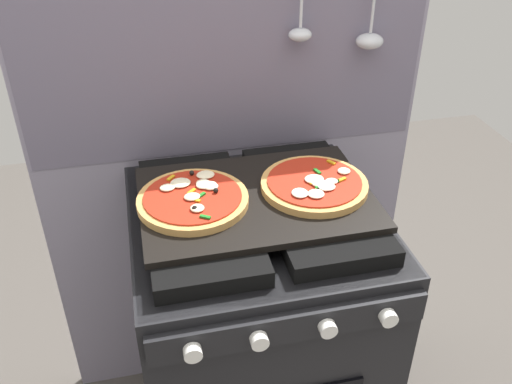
% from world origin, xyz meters
% --- Properties ---
extents(kitchen_backsplash, '(1.10, 0.09, 1.55)m').
position_xyz_m(kitchen_backsplash, '(0.00, 0.33, 0.79)').
color(kitchen_backsplash, gray).
rests_on(kitchen_backsplash, ground_plane).
extents(stove, '(0.60, 0.64, 0.90)m').
position_xyz_m(stove, '(-0.00, -0.00, 0.45)').
color(stove, black).
rests_on(stove, ground_plane).
extents(baking_tray, '(0.54, 0.38, 0.02)m').
position_xyz_m(baking_tray, '(0.00, 0.00, 0.91)').
color(baking_tray, black).
rests_on(baking_tray, stove).
extents(pizza_left, '(0.25, 0.25, 0.03)m').
position_xyz_m(pizza_left, '(-0.15, 0.00, 0.93)').
color(pizza_left, tan).
rests_on(pizza_left, baking_tray).
extents(pizza_right, '(0.25, 0.25, 0.03)m').
position_xyz_m(pizza_right, '(0.14, -0.00, 0.93)').
color(pizza_right, tan).
rests_on(pizza_right, baking_tray).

